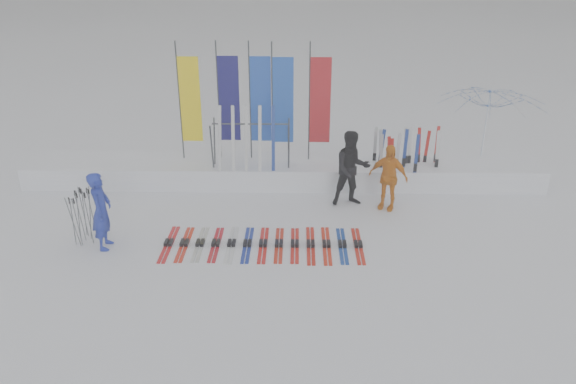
{
  "coord_description": "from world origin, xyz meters",
  "views": [
    {
      "loc": [
        0.4,
        -9.83,
        6.04
      ],
      "look_at": [
        0.2,
        1.6,
        1.0
      ],
      "focal_mm": 35.0,
      "sensor_mm": 36.0,
      "label": 1
    }
  ],
  "objects_px": {
    "person_black": "(352,169)",
    "ski_row": "(264,244)",
    "person_blue": "(101,211)",
    "tent_canopy": "(487,132)",
    "person_yellow": "(388,177)",
    "ski_rack": "(251,139)"
  },
  "relations": [
    {
      "from": "person_blue",
      "to": "ski_rack",
      "type": "height_order",
      "value": "ski_rack"
    },
    {
      "from": "person_yellow",
      "to": "tent_canopy",
      "type": "distance_m",
      "value": 3.72
    },
    {
      "from": "person_blue",
      "to": "tent_canopy",
      "type": "height_order",
      "value": "tent_canopy"
    },
    {
      "from": "tent_canopy",
      "to": "person_yellow",
      "type": "bearing_deg",
      "value": -144.17
    },
    {
      "from": "ski_row",
      "to": "ski_rack",
      "type": "relative_size",
      "value": 2.13
    },
    {
      "from": "tent_canopy",
      "to": "ski_rack",
      "type": "height_order",
      "value": "tent_canopy"
    },
    {
      "from": "person_blue",
      "to": "ski_row",
      "type": "relative_size",
      "value": 0.4
    },
    {
      "from": "person_black",
      "to": "ski_row",
      "type": "bearing_deg",
      "value": -144.07
    },
    {
      "from": "person_black",
      "to": "person_yellow",
      "type": "distance_m",
      "value": 0.91
    },
    {
      "from": "person_black",
      "to": "person_yellow",
      "type": "relative_size",
      "value": 1.15
    },
    {
      "from": "person_black",
      "to": "ski_row",
      "type": "distance_m",
      "value": 3.16
    },
    {
      "from": "person_blue",
      "to": "tent_canopy",
      "type": "xyz_separation_m",
      "value": [
        9.38,
        4.26,
        0.44
      ]
    },
    {
      "from": "person_black",
      "to": "person_yellow",
      "type": "bearing_deg",
      "value": -25.04
    },
    {
      "from": "ski_row",
      "to": "tent_canopy",
      "type": "bearing_deg",
      "value": 34.76
    },
    {
      "from": "person_blue",
      "to": "person_yellow",
      "type": "xyz_separation_m",
      "value": [
        6.39,
        2.09,
        -0.03
      ]
    },
    {
      "from": "person_black",
      "to": "tent_canopy",
      "type": "height_order",
      "value": "tent_canopy"
    },
    {
      "from": "person_yellow",
      "to": "ski_rack",
      "type": "relative_size",
      "value": 0.82
    },
    {
      "from": "person_blue",
      "to": "person_yellow",
      "type": "relative_size",
      "value": 1.04
    },
    {
      "from": "person_blue",
      "to": "person_black",
      "type": "relative_size",
      "value": 0.9
    },
    {
      "from": "ski_row",
      "to": "person_blue",
      "type": "bearing_deg",
      "value": -177.87
    },
    {
      "from": "person_black",
      "to": "ski_row",
      "type": "relative_size",
      "value": 0.44
    },
    {
      "from": "person_blue",
      "to": "person_black",
      "type": "xyz_separation_m",
      "value": [
        5.51,
        2.32,
        0.09
      ]
    }
  ]
}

